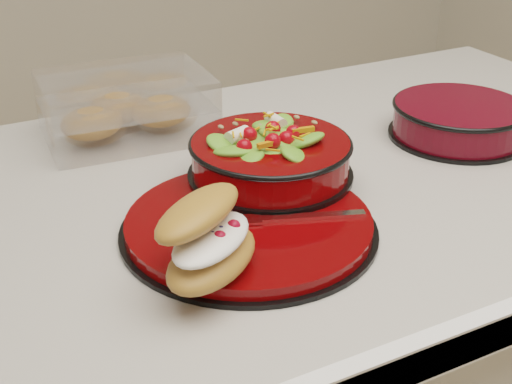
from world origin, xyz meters
name	(u,v)px	position (x,y,z in m)	size (l,w,h in m)	color
dinner_plate	(250,225)	(-0.16, -0.11, 0.91)	(0.30, 0.30, 0.02)	black
salad_bowl	(270,152)	(-0.08, -0.02, 0.95)	(0.22, 0.22, 0.09)	black
croissant	(209,238)	(-0.24, -0.19, 0.96)	(0.15, 0.15, 0.08)	#A86B33
fork	(292,217)	(-0.11, -0.13, 0.92)	(0.16, 0.07, 0.00)	silver
pastry_box	(126,107)	(-0.19, 0.24, 0.94)	(0.26, 0.19, 0.09)	white
extra_bowl	(459,119)	(0.25, 0.00, 0.93)	(0.21, 0.21, 0.05)	black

